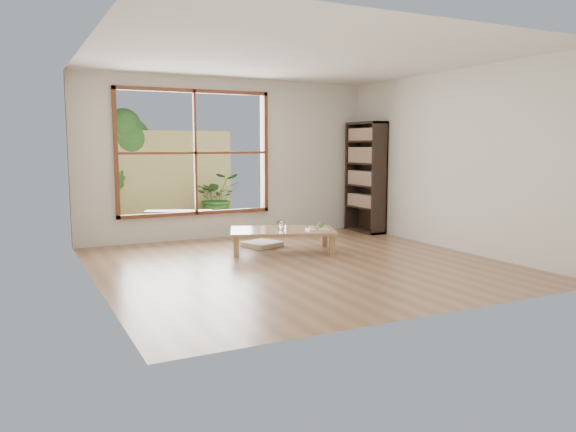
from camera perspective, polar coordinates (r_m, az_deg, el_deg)
name	(u,v)px	position (r m, az deg, el deg)	size (l,w,h in m)	color
ground	(298,264)	(7.28, 1.05, -4.87)	(5.00, 5.00, 0.00)	#9C6D4E
low_table	(283,232)	(8.05, -0.56, -1.64)	(1.68, 1.31, 0.32)	#967448
floor_cushion	(262,244)	(8.51, -2.67, -2.86)	(0.48, 0.48, 0.07)	silver
bookshelf	(366,177)	(9.96, 7.88, 3.92)	(0.31, 0.87, 1.92)	black
glass_tall	(280,225)	(7.95, -0.79, -0.95)	(0.08, 0.08, 0.14)	silver
glass_mid	(284,226)	(8.11, -0.42, -0.98)	(0.06, 0.06, 0.09)	silver
glass_short	(279,225)	(8.13, -0.92, -0.92)	(0.08, 0.08, 0.10)	silver
glass_small	(280,227)	(8.04, -0.77, -1.11)	(0.06, 0.06, 0.07)	silver
food_tray	(318,228)	(8.03, 3.06, -1.23)	(0.34, 0.28, 0.10)	white
deck	(178,230)	(10.34, -11.13, -1.39)	(2.80, 2.00, 0.05)	#322B24
garden_bench	(178,214)	(9.96, -11.06, 0.20)	(1.19, 0.76, 0.36)	black
bamboo_fence	(163,177)	(11.21, -12.62, 3.87)	(2.80, 0.06, 1.80)	tan
shrub_right	(218,197)	(11.12, -7.17, 1.91)	(0.86, 0.75, 0.96)	#336725
shrub_left	(111,199)	(10.78, -17.57, 1.70)	(0.58, 0.46, 1.05)	#336725
garden_tree	(123,140)	(11.35, -16.44, 7.45)	(1.04, 0.85, 2.22)	#4C3D2D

